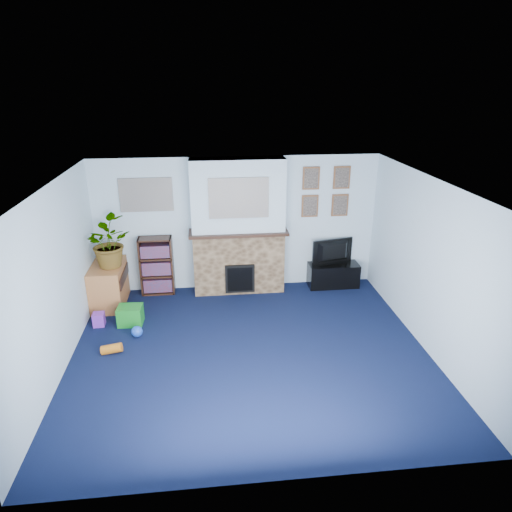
{
  "coord_description": "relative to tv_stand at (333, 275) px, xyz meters",
  "views": [
    {
      "loc": [
        -0.53,
        -5.52,
        3.64
      ],
      "look_at": [
        0.17,
        0.77,
        1.16
      ],
      "focal_mm": 32.0,
      "sensor_mm": 36.0,
      "label": 1
    }
  ],
  "objects": [
    {
      "name": "portrait_tl",
      "position": [
        -0.45,
        0.2,
        1.77
      ],
      "size": [
        0.3,
        0.03,
        0.4
      ],
      "primitive_type": "cube",
      "color": "brown",
      "rests_on": "wall_back"
    },
    {
      "name": "wall_front",
      "position": [
        -1.75,
        -4.28,
        0.97
      ],
      "size": [
        5.0,
        0.04,
        2.4
      ],
      "primitive_type": "cube",
      "color": "silver",
      "rests_on": "ground"
    },
    {
      "name": "portrait_br",
      "position": [
        0.1,
        0.2,
        1.27
      ],
      "size": [
        0.3,
        0.03,
        0.4
      ],
      "primitive_type": "cube",
      "color": "brown",
      "rests_on": "wall_back"
    },
    {
      "name": "collage_left",
      "position": [
        -3.3,
        0.21,
        1.55
      ],
      "size": [
        0.9,
        0.03,
        0.58
      ],
      "primitive_type": "cube",
      "color": "gray",
      "rests_on": "wall_back"
    },
    {
      "name": "chimney_breast",
      "position": [
        -1.75,
        0.02,
        0.96
      ],
      "size": [
        1.72,
        0.5,
        2.4
      ],
      "color": "brown",
      "rests_on": "ground"
    },
    {
      "name": "portrait_bl",
      "position": [
        -0.45,
        0.2,
        1.27
      ],
      "size": [
        0.3,
        0.03,
        0.4
      ],
      "primitive_type": "cube",
      "color": "brown",
      "rests_on": "wall_back"
    },
    {
      "name": "tv_stand",
      "position": [
        0.0,
        0.0,
        0.0
      ],
      "size": [
        0.92,
        0.39,
        0.44
      ],
      "primitive_type": "cube",
      "color": "black",
      "rests_on": "ground"
    },
    {
      "name": "portrait_tr",
      "position": [
        0.1,
        0.2,
        1.77
      ],
      "size": [
        0.3,
        0.03,
        0.4
      ],
      "primitive_type": "cube",
      "color": "brown",
      "rests_on": "wall_back"
    },
    {
      "name": "floor",
      "position": [
        -1.75,
        -2.03,
        -0.23
      ],
      "size": [
        5.0,
        4.5,
        0.01
      ],
      "primitive_type": "cube",
      "color": "#0D1535",
      "rests_on": "ground"
    },
    {
      "name": "sideboard",
      "position": [
        -3.99,
        -0.28,
        0.12
      ],
      "size": [
        0.51,
        0.92,
        0.72
      ],
      "primitive_type": "cube",
      "color": "#BA6F3C",
      "rests_on": "ground"
    },
    {
      "name": "wall_right",
      "position": [
        0.75,
        -2.03,
        0.97
      ],
      "size": [
        0.04,
        4.5,
        2.4
      ],
      "primitive_type": "cube",
      "color": "silver",
      "rests_on": "ground"
    },
    {
      "name": "wall_back",
      "position": [
        -1.75,
        0.22,
        0.97
      ],
      "size": [
        5.0,
        0.04,
        2.4
      ],
      "primitive_type": "cube",
      "color": "silver",
      "rests_on": "ground"
    },
    {
      "name": "toy_tube",
      "position": [
        -3.7,
        -1.85,
        -0.15
      ],
      "size": [
        0.3,
        0.13,
        0.17
      ],
      "primitive_type": "cylinder",
      "rotation": [
        0.0,
        1.43,
        0.0
      ],
      "color": "orange",
      "rests_on": "ground"
    },
    {
      "name": "potted_plant",
      "position": [
        -3.94,
        -0.33,
        0.9
      ],
      "size": [
        0.96,
        0.98,
        0.83
      ],
      "primitive_type": "imported",
      "rotation": [
        0.0,
        0.0,
        2.19
      ],
      "color": "#26661E",
      "rests_on": "sideboard"
    },
    {
      "name": "mantel_candle",
      "position": [
        -1.5,
        -0.03,
        1.01
      ],
      "size": [
        0.05,
        0.05,
        0.14
      ],
      "primitive_type": "cylinder",
      "color": "#B2BFC6",
      "rests_on": "chimney_breast"
    },
    {
      "name": "mantel_clock",
      "position": [
        -1.76,
        -0.03,
        1.0
      ],
      "size": [
        0.1,
        0.06,
        0.14
      ],
      "primitive_type": "cube",
      "color": "gold",
      "rests_on": "chimney_breast"
    },
    {
      "name": "collage_main",
      "position": [
        -1.75,
        -0.19,
        1.55
      ],
      "size": [
        1.0,
        0.03,
        0.68
      ],
      "primitive_type": "cube",
      "color": "gray",
      "rests_on": "chimney_breast"
    },
    {
      "name": "bookshelf",
      "position": [
        -3.21,
        0.08,
        0.28
      ],
      "size": [
        0.58,
        0.28,
        1.05
      ],
      "color": "#321B12",
      "rests_on": "ground"
    },
    {
      "name": "wall_left",
      "position": [
        -4.25,
        -2.03,
        0.97
      ],
      "size": [
        0.04,
        4.5,
        2.4
      ],
      "primitive_type": "cube",
      "color": "silver",
      "rests_on": "ground"
    },
    {
      "name": "toy_ball",
      "position": [
        -3.4,
        -1.43,
        -0.14
      ],
      "size": [
        0.17,
        0.17,
        0.17
      ],
      "primitive_type": "sphere",
      "color": "blue",
      "rests_on": "ground"
    },
    {
      "name": "mantel_teddy",
      "position": [
        -2.23,
        -0.03,
        0.99
      ],
      "size": [
        0.13,
        0.13,
        0.13
      ],
      "primitive_type": "sphere",
      "color": "gray",
      "rests_on": "chimney_breast"
    },
    {
      "name": "green_crate",
      "position": [
        -3.55,
        -1.03,
        -0.08
      ],
      "size": [
        0.39,
        0.32,
        0.3
      ],
      "primitive_type": "cube",
      "rotation": [
        0.0,
        0.0,
        -0.06
      ],
      "color": "#198C26",
      "rests_on": "ground"
    },
    {
      "name": "mantel_can",
      "position": [
        -1.05,
        -0.03,
        0.99
      ],
      "size": [
        0.05,
        0.05,
        0.11
      ],
      "primitive_type": "cylinder",
      "color": "purple",
      "rests_on": "chimney_breast"
    },
    {
      "name": "ceiling",
      "position": [
        -1.75,
        -2.03,
        2.17
      ],
      "size": [
        5.0,
        4.5,
        0.01
      ],
      "primitive_type": "cube",
      "color": "white",
      "rests_on": "wall_back"
    },
    {
      "name": "television",
      "position": [
        0.0,
        0.02,
        0.44
      ],
      "size": [
        0.79,
        0.27,
        0.45
      ],
      "primitive_type": "imported",
      "rotation": [
        0.0,
        0.0,
        3.36
      ],
      "color": "black",
      "rests_on": "tv_stand"
    },
    {
      "name": "toy_block",
      "position": [
        -4.04,
        -1.03,
        -0.11
      ],
      "size": [
        0.18,
        0.18,
        0.21
      ],
      "primitive_type": "cube",
      "rotation": [
        0.0,
        0.0,
        0.04
      ],
      "color": "purple",
      "rests_on": "ground"
    }
  ]
}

